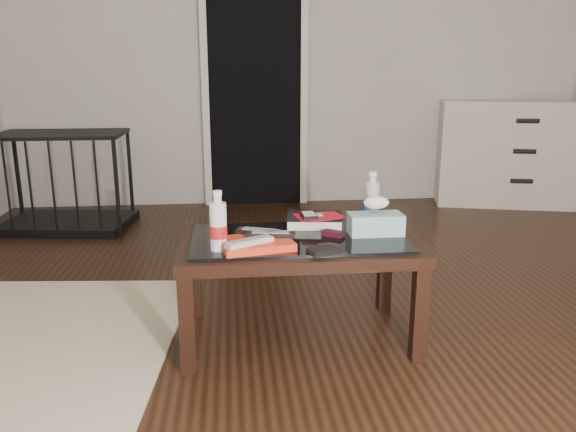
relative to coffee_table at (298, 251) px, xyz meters
name	(u,v)px	position (x,y,z in m)	size (l,w,h in m)	color
ground	(366,318)	(0.35, 0.16, -0.40)	(5.00, 5.00, 0.00)	black
doorway	(255,86)	(-0.05, 2.62, 0.63)	(0.90, 0.08, 2.07)	black
coffee_table	(298,251)	(0.00, 0.00, 0.00)	(1.00, 0.60, 0.46)	black
dresser	(509,153)	(2.15, 2.39, 0.05)	(1.29, 0.79, 0.90)	beige
pet_crate	(66,197)	(-1.50, 1.97, -0.17)	(0.98, 0.72, 0.71)	black
magazines	(256,244)	(-0.19, -0.13, 0.08)	(0.28, 0.21, 0.03)	red
remote_silver	(249,241)	(-0.21, -0.18, 0.11)	(0.20, 0.05, 0.02)	#B9B9BE
remote_black_front	(271,234)	(-0.12, -0.09, 0.11)	(0.20, 0.05, 0.02)	black
remote_black_back	(260,231)	(-0.16, -0.04, 0.11)	(0.20, 0.05, 0.02)	black
textbook	(314,220)	(0.10, 0.18, 0.09)	(0.25, 0.20, 0.05)	black
dvd_mailers	(317,216)	(0.10, 0.16, 0.11)	(0.19, 0.14, 0.01)	red
ipod	(309,215)	(0.06, 0.13, 0.12)	(0.06, 0.10, 0.02)	black
flip_phone	(333,233)	(0.15, 0.00, 0.08)	(0.09, 0.05, 0.02)	black
wallet	(324,251)	(0.07, -0.23, 0.07)	(0.12, 0.07, 0.02)	black
water_bottle_left	(218,221)	(-0.33, -0.15, 0.18)	(0.07, 0.07, 0.24)	silver
water_bottle_right	(372,197)	(0.37, 0.20, 0.18)	(0.07, 0.07, 0.24)	#B4BCBF
tissue_box	(375,224)	(0.34, 0.01, 0.11)	(0.23, 0.12, 0.09)	#22737D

